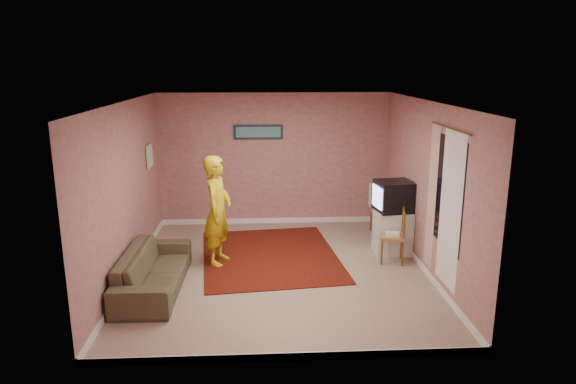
{
  "coord_description": "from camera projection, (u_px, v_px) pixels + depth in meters",
  "views": [
    {
      "loc": [
        -0.27,
        -7.43,
        3.13
      ],
      "look_at": [
        0.17,
        0.6,
        1.12
      ],
      "focal_mm": 32.0,
      "sensor_mm": 36.0,
      "label": 1
    }
  ],
  "objects": [
    {
      "name": "area_rug",
      "position": [
        270.0,
        255.0,
        8.6
      ],
      "size": [
        2.48,
        2.96,
        0.01
      ],
      "primitive_type": "cube",
      "rotation": [
        0.0,
        0.0,
        0.11
      ],
      "color": "black",
      "rests_on": "ground"
    },
    {
      "name": "dvd_player",
      "position": [
        382.0,
        209.0,
        9.63
      ],
      "size": [
        0.41,
        0.33,
        0.06
      ],
      "primitive_type": "cube",
      "rotation": [
        0.0,
        0.0,
        -0.24
      ],
      "color": "#B4B5BA",
      "rests_on": "chair_a"
    },
    {
      "name": "crt_tv",
      "position": [
        394.0,
        196.0,
        8.52
      ],
      "size": [
        0.66,
        0.6,
        0.51
      ],
      "rotation": [
        0.0,
        0.0,
        0.14
      ],
      "color": "black",
      "rests_on": "tv_cabinet"
    },
    {
      "name": "person",
      "position": [
        218.0,
        210.0,
        8.11
      ],
      "size": [
        0.56,
        0.72,
        1.75
      ],
      "primitive_type": "imported",
      "rotation": [
        0.0,
        0.0,
        1.33
      ],
      "color": "gold",
      "rests_on": "ground"
    },
    {
      "name": "baseboard_back",
      "position": [
        274.0,
        220.0,
        10.38
      ],
      "size": [
        4.5,
        0.02,
        0.1
      ],
      "primitive_type": "cube",
      "color": "white",
      "rests_on": "ground"
    },
    {
      "name": "window",
      "position": [
        448.0,
        193.0,
        6.87
      ],
      "size": [
        0.01,
        1.1,
        1.5
      ],
      "primitive_type": "cube",
      "color": "black",
      "rests_on": "wall_right"
    },
    {
      "name": "wall_back",
      "position": [
        274.0,
        160.0,
        10.08
      ],
      "size": [
        4.5,
        0.02,
        2.6
      ],
      "primitive_type": "cube",
      "color": "tan",
      "rests_on": "ground"
    },
    {
      "name": "picture_left",
      "position": [
        150.0,
        156.0,
        9.03
      ],
      "size": [
        0.04,
        0.38,
        0.42
      ],
      "color": "#C1B485",
      "rests_on": "wall_left"
    },
    {
      "name": "ceiling",
      "position": [
        278.0,
        102.0,
        7.34
      ],
      "size": [
        4.5,
        5.0,
        0.02
      ],
      "primitive_type": "cube",
      "color": "silver",
      "rests_on": "wall_back"
    },
    {
      "name": "baseboard_left",
      "position": [
        133.0,
        271.0,
        7.85
      ],
      "size": [
        0.02,
        5.0,
        0.1
      ],
      "primitive_type": "cube",
      "color": "white",
      "rests_on": "ground"
    },
    {
      "name": "picture_back",
      "position": [
        258.0,
        132.0,
        9.9
      ],
      "size": [
        0.95,
        0.04,
        0.28
      ],
      "color": "#151C3A",
      "rests_on": "wall_back"
    },
    {
      "name": "ground",
      "position": [
        279.0,
        271.0,
        7.98
      ],
      "size": [
        5.0,
        5.0,
        0.0
      ],
      "primitive_type": "plane",
      "color": "tan",
      "rests_on": "ground"
    },
    {
      "name": "curtain_sheer",
      "position": [
        450.0,
        210.0,
        6.77
      ],
      "size": [
        0.01,
        0.75,
        2.1
      ],
      "primitive_type": "cube",
      "color": "white",
      "rests_on": "wall_right"
    },
    {
      "name": "curtain_floral",
      "position": [
        432.0,
        197.0,
        7.45
      ],
      "size": [
        0.01,
        0.35,
        2.1
      ],
      "primitive_type": "cube",
      "color": "beige",
      "rests_on": "wall_right"
    },
    {
      "name": "chair_b",
      "position": [
        393.0,
        230.0,
        8.24
      ],
      "size": [
        0.46,
        0.47,
        0.48
      ],
      "rotation": [
        0.0,
        0.0,
        -1.8
      ],
      "color": "#A68D51",
      "rests_on": "ground"
    },
    {
      "name": "game_console",
      "position": [
        393.0,
        234.0,
        8.25
      ],
      "size": [
        0.23,
        0.19,
        0.04
      ],
      "primitive_type": "cube",
      "rotation": [
        0.0,
        0.0,
        -0.15
      ],
      "color": "white",
      "rests_on": "chair_b"
    },
    {
      "name": "curtain_rod",
      "position": [
        450.0,
        128.0,
        6.66
      ],
      "size": [
        0.02,
        1.4,
        0.02
      ],
      "primitive_type": "cylinder",
      "rotation": [
        1.57,
        0.0,
        0.0
      ],
      "color": "brown",
      "rests_on": "wall_right"
    },
    {
      "name": "wall_right",
      "position": [
        427.0,
        188.0,
        7.78
      ],
      "size": [
        0.02,
        5.0,
        2.6
      ],
      "primitive_type": "cube",
      "color": "tan",
      "rests_on": "ground"
    },
    {
      "name": "wall_left",
      "position": [
        126.0,
        192.0,
        7.54
      ],
      "size": [
        0.02,
        5.0,
        2.6
      ],
      "primitive_type": "cube",
      "color": "tan",
      "rests_on": "ground"
    },
    {
      "name": "sofa",
      "position": [
        154.0,
        270.0,
        7.26
      ],
      "size": [
        0.81,
        2.01,
        0.58
      ],
      "primitive_type": "imported",
      "rotation": [
        0.0,
        0.0,
        1.56
      ],
      "color": "brown",
      "rests_on": "ground"
    },
    {
      "name": "chair_a",
      "position": [
        382.0,
        206.0,
        9.62
      ],
      "size": [
        0.41,
        0.39,
        0.47
      ],
      "rotation": [
        0.0,
        0.0,
        -0.05
      ],
      "color": "#A68D51",
      "rests_on": "ground"
    },
    {
      "name": "wall_front",
      "position": [
        288.0,
        248.0,
        5.24
      ],
      "size": [
        4.5,
        0.02,
        2.6
      ],
      "primitive_type": "cube",
      "color": "tan",
      "rests_on": "ground"
    },
    {
      "name": "baseboard_right",
      "position": [
        421.0,
        265.0,
        8.08
      ],
      "size": [
        0.02,
        5.0,
        0.1
      ],
      "primitive_type": "cube",
      "color": "white",
      "rests_on": "ground"
    },
    {
      "name": "baseboard_front",
      "position": [
        288.0,
        357.0,
        5.55
      ],
      "size": [
        4.5,
        0.02,
        0.1
      ],
      "primitive_type": "cube",
      "color": "white",
      "rests_on": "ground"
    },
    {
      "name": "blue_throw",
      "position": [
        380.0,
        195.0,
        9.76
      ],
      "size": [
        0.42,
        0.05,
        0.44
      ],
      "primitive_type": "cube",
      "color": "#90B2EB",
      "rests_on": "chair_a"
    },
    {
      "name": "tv_cabinet",
      "position": [
        392.0,
        232.0,
        8.67
      ],
      "size": [
        0.58,
        0.53,
        0.74
      ],
      "primitive_type": "cube",
      "color": "silver",
      "rests_on": "ground"
    }
  ]
}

